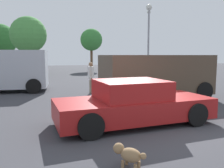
{
  "coord_description": "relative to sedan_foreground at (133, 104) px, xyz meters",
  "views": [
    {
      "loc": [
        -2.99,
        -5.68,
        1.94
      ],
      "look_at": [
        -0.37,
        2.29,
        0.9
      ],
      "focal_mm": 37.49,
      "sensor_mm": 36.0,
      "label": 1
    }
  ],
  "objects": [
    {
      "name": "ground_plane",
      "position": [
        0.39,
        -0.29,
        -0.57
      ],
      "size": [
        80.0,
        80.0,
        0.0
      ],
      "primitive_type": "plane",
      "color": "#38383D"
    },
    {
      "name": "tree_back_right",
      "position": [
        -6.46,
        24.98,
        3.13
      ],
      "size": [
        3.86,
        3.86,
        5.64
      ],
      "color": "brown",
      "rests_on": "ground_plane"
    },
    {
      "name": "pedestrian",
      "position": [
        0.09,
        5.67,
        0.37
      ],
      "size": [
        0.39,
        0.52,
        1.59
      ],
      "rotation": [
        0.0,
        0.0,
        5.82
      ],
      "color": "gray",
      "rests_on": "ground_plane"
    },
    {
      "name": "light_post_mid",
      "position": [
        10.5,
        19.8,
        4.27
      ],
      "size": [
        0.44,
        0.44,
        7.26
      ],
      "color": "gray",
      "rests_on": "ground_plane"
    },
    {
      "name": "sedan_foreground",
      "position": [
        0.0,
        0.0,
        0.0
      ],
      "size": [
        4.47,
        1.99,
        1.24
      ],
      "rotation": [
        0.0,
        0.0,
        0.04
      ],
      "color": "maroon",
      "rests_on": "ground_plane"
    },
    {
      "name": "light_post_far",
      "position": [
        5.69,
        10.33,
        3.37
      ],
      "size": [
        0.44,
        0.44,
        5.72
      ],
      "color": "gray",
      "rests_on": "ground_plane"
    },
    {
      "name": "dog",
      "position": [
        -1.12,
        -2.39,
        -0.34
      ],
      "size": [
        0.47,
        0.52,
        0.39
      ],
      "rotation": [
        0.0,
        0.0,
        2.25
      ],
      "color": "olive",
      "rests_on": "ground_plane"
    },
    {
      "name": "suv_dark",
      "position": [
        2.43,
        3.11,
        0.49
      ],
      "size": [
        4.78,
        2.18,
        1.94
      ],
      "rotation": [
        0.0,
        0.0,
        3.16
      ],
      "color": "#4C3D2D",
      "rests_on": "ground_plane"
    },
    {
      "name": "tree_back_center",
      "position": [
        -3.09,
        17.44,
        3.25
      ],
      "size": [
        3.34,
        3.34,
        5.51
      ],
      "color": "brown",
      "rests_on": "ground_plane"
    },
    {
      "name": "tree_back_left",
      "position": [
        4.22,
        23.01,
        3.26
      ],
      "size": [
        2.74,
        2.74,
        5.23
      ],
      "color": "brown",
      "rests_on": "ground_plane"
    }
  ]
}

